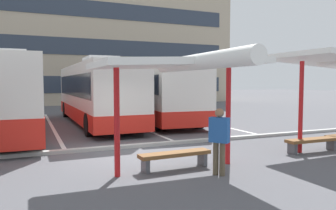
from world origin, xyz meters
TOP-DOWN VIEW (x-y plane):
  - ground_plane at (0.00, 0.00)m, footprint 160.00×160.00m
  - terminal_building at (0.03, 31.41)m, footprint 39.51×14.31m
  - coach_bus_0 at (-3.88, 6.68)m, footprint 2.87×12.03m
  - coach_bus_1 at (0.29, 8.53)m, footprint 2.64×11.84m
  - coach_bus_2 at (3.83, 8.68)m, footprint 3.45×11.42m
  - lane_stripe_1 at (-2.05, 8.16)m, footprint 0.16×14.00m
  - lane_stripe_2 at (2.05, 8.16)m, footprint 0.16×14.00m
  - lane_stripe_3 at (6.14, 8.16)m, footprint 0.16×14.00m
  - waiting_shelter_1 at (0.39, -2.34)m, footprint 4.17×4.56m
  - bench_2 at (0.39, -1.98)m, footprint 2.01×0.51m
  - bench_3 at (5.42, -1.86)m, footprint 2.00×0.47m
  - platform_kerb at (0.00, 1.17)m, footprint 44.00×0.24m
  - waiting_passenger_0 at (1.13, -2.95)m, footprint 0.46×0.51m

SIDE VIEW (x-z plane):
  - ground_plane at x=0.00m, z-range 0.00..0.00m
  - lane_stripe_1 at x=-2.05m, z-range 0.00..0.01m
  - lane_stripe_2 at x=2.05m, z-range 0.00..0.01m
  - lane_stripe_3 at x=6.14m, z-range 0.00..0.01m
  - platform_kerb at x=0.00m, z-range 0.00..0.12m
  - bench_2 at x=0.39m, z-range 0.12..0.57m
  - bench_3 at x=5.42m, z-range 0.12..0.57m
  - waiting_passenger_0 at x=1.13m, z-range 0.13..1.78m
  - coach_bus_0 at x=-3.88m, z-range -0.15..3.42m
  - coach_bus_2 at x=3.83m, z-range -0.13..3.43m
  - coach_bus_1 at x=0.29m, z-range -0.13..3.46m
  - waiting_shelter_1 at x=0.39m, z-range 1.24..4.17m
  - terminal_building at x=0.03m, z-range -1.37..16.77m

